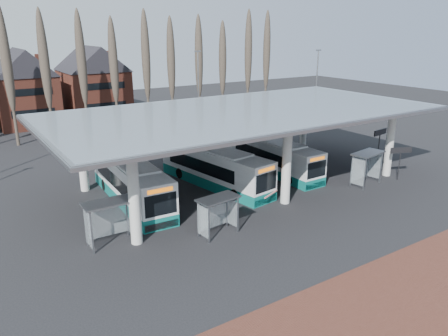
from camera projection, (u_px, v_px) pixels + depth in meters
ground at (308, 214)px, 31.32m from camera, size 140.00×140.00×0.00m
station_canopy at (244, 118)px, 35.97m from camera, size 32.00×16.00×6.34m
poplar_row at (129, 61)px, 54.98m from camera, size 45.10×1.10×14.50m
lamp_post_b at (198, 91)px, 53.56m from camera, size 0.80×0.16×10.17m
lamp_post_c at (316, 88)px, 56.05m from camera, size 0.80×0.16×10.17m
bus_0 at (131, 182)px, 33.19m from camera, size 3.11×11.95×3.29m
bus_1 at (214, 168)px, 36.66m from camera, size 4.28×11.96×3.26m
bus_2 at (273, 157)px, 40.13m from camera, size 2.44×10.99×3.05m
shelter_0 at (108, 213)px, 26.40m from camera, size 3.05×1.55×2.82m
shelter_1 at (217, 207)px, 27.70m from camera, size 2.89×1.68×2.56m
shelter_2 at (366, 161)px, 36.66m from camera, size 3.28×2.03×2.84m
info_sign_0 at (401, 153)px, 37.57m from camera, size 1.89×0.83×2.96m
info_sign_1 at (380, 135)px, 42.97m from camera, size 2.16×0.46×3.23m
barrier at (270, 195)px, 32.79m from camera, size 1.83×0.92×0.98m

